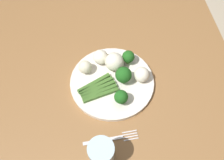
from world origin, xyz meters
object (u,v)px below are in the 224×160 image
Objects in this scene: broccoli_back_right at (123,75)px; cauliflower_edge at (99,57)px; plate at (112,82)px; water_glass at (101,154)px; cauliflower_outer_edge at (114,62)px; cauliflower_front_left at (85,67)px; dining_table at (105,110)px; cauliflower_mid at (142,75)px; asparagus_bundle at (98,89)px; broccoli_back at (128,57)px; broccoli_left at (121,97)px; fork at (112,139)px.

broccoli_back_right reaches higher than cauliflower_edge.
plate is 0.26m from water_glass.
cauliflower_outer_edge is 0.10m from cauliflower_front_left.
dining_table is 26.01× the size of cauliflower_mid.
broccoli_back reaches higher than asparagus_bundle.
broccoli_left is (0.07, -0.02, -0.01)m from broccoli_back_right.
plate is at bearing 59.54° from cauliflower_front_left.
plate reaches higher than dining_table.
water_glass is at bearing -3.83° from cauliflower_edge.
cauliflower_mid is (0.07, 0.03, -0.00)m from broccoli_back.
broccoli_back is 0.32× the size of fork.
broccoli_left is at bearing -45.44° from cauliflower_mid.
cauliflower_front_left is 0.27× the size of fork.
broccoli_back_right is at bearing 122.11° from dining_table.
broccoli_back_right is (-0.04, 0.07, 0.16)m from dining_table.
broccoli_back is (-0.07, 0.06, 0.04)m from plate.
dining_table is 0.13m from asparagus_bundle.
cauliflower_outer_edge is (0.02, -0.05, 0.00)m from broccoli_back.
broccoli_back is at bearing 82.17° from cauliflower_edge.
broccoli_back_right is (-0.02, 0.09, 0.03)m from asparagus_bundle.
dining_table is 0.18m from cauliflower_front_left.
water_glass reaches higher than broccoli_back.
plate is 0.06m from broccoli_back_right.
cauliflower_mid is at bearing 92.52° from broccoli_back_right.
cauliflower_edge is 0.99× the size of cauliflower_mid.
plate is at bearing 167.21° from water_glass.
cauliflower_outer_edge reaches higher than broccoli_back.
broccoli_left is 0.18m from water_glass.
cauliflower_front_left is at bearing -81.91° from broccoli_back.
broccoli_left is at bearing 56.30° from dining_table.
broccoli_back_right is at bearing 68.37° from fork.
water_glass is at bearing -12.79° from plate.
cauliflower_front_left reaches higher than dining_table.
broccoli_back_right is 0.13m from cauliflower_front_left.
broccoli_back_right reaches higher than dining_table.
broccoli_left reaches higher than cauliflower_mid.
broccoli_left reaches higher than broccoli_back.
water_glass reaches higher than cauliflower_front_left.
plate is at bearing 10.68° from asparagus_bundle.
cauliflower_mid is at bearing 24.49° from broccoli_back.
cauliflower_edge is (-0.09, -0.07, -0.01)m from broccoli_back_right.
plate is at bearing 79.18° from fork.
cauliflower_outer_edge is (-0.08, 0.06, 0.03)m from asparagus_bundle.
dining_table is at bearing -123.70° from broccoli_left.
plate is 4.29× the size of broccoli_back_right.
broccoli_left is at bearing -13.16° from broccoli_back_right.
water_glass is at bearing 5.54° from cauliflower_front_left.
broccoli_left is 1.18× the size of cauliflower_front_left.
fork is (0.25, -0.04, -0.04)m from cauliflower_outer_edge.
broccoli_back_right is 1.27× the size of cauliflower_mid.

